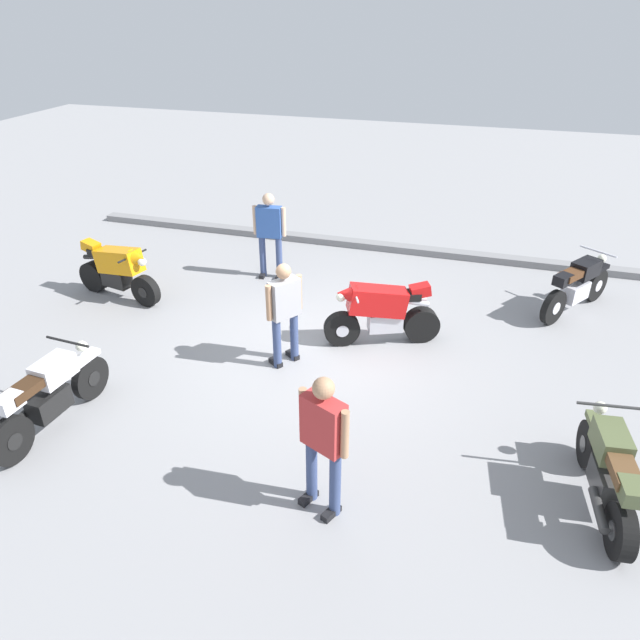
{
  "coord_description": "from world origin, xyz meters",
  "views": [
    {
      "loc": [
        2.41,
        -7.79,
        5.14
      ],
      "look_at": [
        0.19,
        -0.3,
        0.75
      ],
      "focal_mm": 32.5,
      "sensor_mm": 36.0,
      "label": 1
    }
  ],
  "objects_px": {
    "motorcycle_orange_sportbike": "(117,270)",
    "motorcycle_red_sportbike": "(382,311)",
    "motorcycle_black_cruiser": "(577,286)",
    "motorcycle_silver_cruiser": "(49,395)",
    "person_in_blue_shirt": "(270,230)",
    "person_in_red_shirt": "(323,436)",
    "person_in_gray_shirt": "(285,308)",
    "motorcycle_olive_vintage": "(608,473)"
  },
  "relations": [
    {
      "from": "motorcycle_olive_vintage",
      "to": "person_in_gray_shirt",
      "type": "distance_m",
      "value": 4.81
    },
    {
      "from": "motorcycle_red_sportbike",
      "to": "person_in_gray_shirt",
      "type": "xyz_separation_m",
      "value": [
        -1.32,
        -1.04,
        0.39
      ]
    },
    {
      "from": "motorcycle_silver_cruiser",
      "to": "person_in_blue_shirt",
      "type": "distance_m",
      "value": 5.5
    },
    {
      "from": "motorcycle_olive_vintage",
      "to": "person_in_blue_shirt",
      "type": "relative_size",
      "value": 1.1
    },
    {
      "from": "motorcycle_silver_cruiser",
      "to": "person_in_blue_shirt",
      "type": "relative_size",
      "value": 1.18
    },
    {
      "from": "motorcycle_silver_cruiser",
      "to": "motorcycle_red_sportbike",
      "type": "bearing_deg",
      "value": -43.61
    },
    {
      "from": "person_in_blue_shirt",
      "to": "motorcycle_olive_vintage",
      "type": "bearing_deg",
      "value": 45.03
    },
    {
      "from": "motorcycle_black_cruiser",
      "to": "motorcycle_red_sportbike",
      "type": "relative_size",
      "value": 0.95
    },
    {
      "from": "person_in_red_shirt",
      "to": "person_in_blue_shirt",
      "type": "bearing_deg",
      "value": -129.02
    },
    {
      "from": "motorcycle_orange_sportbike",
      "to": "motorcycle_red_sportbike",
      "type": "distance_m",
      "value": 5.15
    },
    {
      "from": "motorcycle_orange_sportbike",
      "to": "motorcycle_red_sportbike",
      "type": "relative_size",
      "value": 1.04
    },
    {
      "from": "motorcycle_red_sportbike",
      "to": "person_in_gray_shirt",
      "type": "relative_size",
      "value": 1.09
    },
    {
      "from": "motorcycle_silver_cruiser",
      "to": "motorcycle_orange_sportbike",
      "type": "relative_size",
      "value": 1.08
    },
    {
      "from": "person_in_blue_shirt",
      "to": "person_in_red_shirt",
      "type": "distance_m",
      "value": 6.32
    },
    {
      "from": "person_in_red_shirt",
      "to": "motorcycle_red_sportbike",
      "type": "bearing_deg",
      "value": -153.94
    },
    {
      "from": "person_in_blue_shirt",
      "to": "motorcycle_red_sportbike",
      "type": "bearing_deg",
      "value": 48.46
    },
    {
      "from": "person_in_gray_shirt",
      "to": "person_in_red_shirt",
      "type": "bearing_deg",
      "value": 151.15
    },
    {
      "from": "motorcycle_olive_vintage",
      "to": "person_in_red_shirt",
      "type": "bearing_deg",
      "value": 99.85
    },
    {
      "from": "motorcycle_silver_cruiser",
      "to": "person_in_gray_shirt",
      "type": "xyz_separation_m",
      "value": [
        2.48,
        2.37,
        0.46
      ]
    },
    {
      "from": "motorcycle_olive_vintage",
      "to": "person_in_red_shirt",
      "type": "xyz_separation_m",
      "value": [
        -3.05,
        -0.91,
        0.54
      ]
    },
    {
      "from": "motorcycle_silver_cruiser",
      "to": "motorcycle_orange_sportbike",
      "type": "bearing_deg",
      "value": 24.92
    },
    {
      "from": "motorcycle_orange_sportbike",
      "to": "motorcycle_black_cruiser",
      "type": "bearing_deg",
      "value": 25.19
    },
    {
      "from": "motorcycle_orange_sportbike",
      "to": "person_in_blue_shirt",
      "type": "xyz_separation_m",
      "value": [
        2.45,
        1.74,
        0.43
      ]
    },
    {
      "from": "motorcycle_black_cruiser",
      "to": "person_in_red_shirt",
      "type": "distance_m",
      "value": 6.64
    },
    {
      "from": "motorcycle_silver_cruiser",
      "to": "motorcycle_red_sportbike",
      "type": "relative_size",
      "value": 1.12
    },
    {
      "from": "motorcycle_orange_sportbike",
      "to": "person_in_gray_shirt",
      "type": "distance_m",
      "value": 4.05
    },
    {
      "from": "motorcycle_silver_cruiser",
      "to": "person_in_blue_shirt",
      "type": "xyz_separation_m",
      "value": [
        1.1,
        5.36,
        0.51
      ]
    },
    {
      "from": "motorcycle_black_cruiser",
      "to": "motorcycle_red_sportbike",
      "type": "xyz_separation_m",
      "value": [
        -3.2,
        -2.1,
        0.07
      ]
    },
    {
      "from": "person_in_gray_shirt",
      "to": "motorcycle_olive_vintage",
      "type": "bearing_deg",
      "value": -168.06
    },
    {
      "from": "motorcycle_olive_vintage",
      "to": "person_in_gray_shirt",
      "type": "bearing_deg",
      "value": 61.44
    },
    {
      "from": "person_in_gray_shirt",
      "to": "motorcycle_orange_sportbike",
      "type": "bearing_deg",
      "value": 15.58
    },
    {
      "from": "person_in_blue_shirt",
      "to": "person_in_gray_shirt",
      "type": "distance_m",
      "value": 3.3
    },
    {
      "from": "motorcycle_red_sportbike",
      "to": "person_in_red_shirt",
      "type": "distance_m",
      "value": 3.75
    },
    {
      "from": "motorcycle_red_sportbike",
      "to": "person_in_blue_shirt",
      "type": "height_order",
      "value": "person_in_blue_shirt"
    },
    {
      "from": "motorcycle_olive_vintage",
      "to": "person_in_blue_shirt",
      "type": "height_order",
      "value": "person_in_blue_shirt"
    },
    {
      "from": "motorcycle_orange_sportbike",
      "to": "person_in_blue_shirt",
      "type": "bearing_deg",
      "value": 47.85
    },
    {
      "from": "person_in_blue_shirt",
      "to": "person_in_red_shirt",
      "type": "bearing_deg",
      "value": 20.36
    },
    {
      "from": "motorcycle_black_cruiser",
      "to": "motorcycle_orange_sportbike",
      "type": "xyz_separation_m",
      "value": [
        -8.35,
        -1.89,
        0.07
      ]
    },
    {
      "from": "motorcycle_olive_vintage",
      "to": "person_in_red_shirt",
      "type": "relative_size",
      "value": 1.1
    },
    {
      "from": "motorcycle_orange_sportbike",
      "to": "motorcycle_olive_vintage",
      "type": "distance_m",
      "value": 8.81
    },
    {
      "from": "motorcycle_black_cruiser",
      "to": "motorcycle_red_sportbike",
      "type": "distance_m",
      "value": 3.83
    },
    {
      "from": "motorcycle_black_cruiser",
      "to": "motorcycle_silver_cruiser",
      "type": "relative_size",
      "value": 0.85
    }
  ]
}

